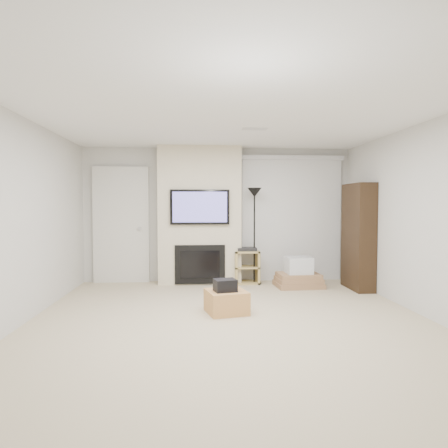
{
  "coord_description": "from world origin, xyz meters",
  "views": [
    {
      "loc": [
        -0.43,
        -4.78,
        1.43
      ],
      "look_at": [
        0.0,
        1.2,
        1.15
      ],
      "focal_mm": 32.0,
      "sensor_mm": 36.0,
      "label": 1
    }
  ],
  "objects": [
    {
      "name": "floor",
      "position": [
        0.0,
        0.0,
        0.0
      ],
      "size": [
        5.0,
        5.5,
        0.0
      ],
      "primitive_type": "cube",
      "color": "#C6B491",
      "rests_on": "ground"
    },
    {
      "name": "ceiling",
      "position": [
        0.0,
        0.0,
        2.5
      ],
      "size": [
        5.0,
        5.5,
        0.0
      ],
      "primitive_type": "cube",
      "color": "white",
      "rests_on": "wall_back"
    },
    {
      "name": "wall_back",
      "position": [
        0.0,
        2.75,
        1.25
      ],
      "size": [
        5.0,
        0.0,
        2.5
      ],
      "primitive_type": "cube",
      "rotation": [
        1.57,
        0.0,
        0.0
      ],
      "color": "silver",
      "rests_on": "ground"
    },
    {
      "name": "wall_front",
      "position": [
        0.0,
        -2.75,
        1.25
      ],
      "size": [
        5.0,
        0.0,
        2.5
      ],
      "primitive_type": "cube",
      "rotation": [
        1.57,
        0.0,
        0.0
      ],
      "color": "silver",
      "rests_on": "ground"
    },
    {
      "name": "wall_left",
      "position": [
        -2.5,
        0.0,
        1.25
      ],
      "size": [
        0.0,
        5.5,
        2.5
      ],
      "primitive_type": "cube",
      "rotation": [
        1.57,
        0.0,
        1.57
      ],
      "color": "silver",
      "rests_on": "ground"
    },
    {
      "name": "wall_right",
      "position": [
        2.5,
        0.0,
        1.25
      ],
      "size": [
        0.0,
        5.5,
        2.5
      ],
      "primitive_type": "cube",
      "rotation": [
        1.57,
        0.0,
        1.57
      ],
      "color": "silver",
      "rests_on": "ground"
    },
    {
      "name": "hvac_vent",
      "position": [
        0.4,
        0.8,
        2.5
      ],
      "size": [
        0.35,
        0.18,
        0.01
      ],
      "primitive_type": "cube",
      "color": "silver",
      "rests_on": "ceiling"
    },
    {
      "name": "ottoman",
      "position": [
        -0.02,
        0.45,
        0.15
      ],
      "size": [
        0.6,
        0.6,
        0.3
      ],
      "primitive_type": "cube",
      "rotation": [
        0.0,
        0.0,
        0.23
      ],
      "color": "tan",
      "rests_on": "floor"
    },
    {
      "name": "black_bag",
      "position": [
        -0.04,
        0.41,
        0.38
      ],
      "size": [
        0.32,
        0.28,
        0.16
      ],
      "primitive_type": "cube",
      "rotation": [
        0.0,
        0.0,
        0.23
      ],
      "color": "black",
      "rests_on": "ottoman"
    },
    {
      "name": "fireplace_wall",
      "position": [
        -0.35,
        2.54,
        1.24
      ],
      "size": [
        1.5,
        0.47,
        2.5
      ],
      "color": "beige",
      "rests_on": "floor"
    },
    {
      "name": "entry_door",
      "position": [
        -1.8,
        2.71,
        1.05
      ],
      "size": [
        1.02,
        0.11,
        2.14
      ],
      "color": "silver",
      "rests_on": "floor"
    },
    {
      "name": "vertical_blinds",
      "position": [
        1.4,
        2.7,
        1.27
      ],
      "size": [
        1.98,
        0.1,
        2.37
      ],
      "color": "silver",
      "rests_on": "floor"
    },
    {
      "name": "floor_lamp",
      "position": [
        0.64,
        2.4,
        1.38
      ],
      "size": [
        0.26,
        0.26,
        1.75
      ],
      "color": "black",
      "rests_on": "floor"
    },
    {
      "name": "av_stand",
      "position": [
        0.51,
        2.45,
        0.35
      ],
      "size": [
        0.45,
        0.38,
        0.66
      ],
      "color": "tan",
      "rests_on": "floor"
    },
    {
      "name": "box_stack",
      "position": [
        1.37,
        2.06,
        0.2
      ],
      "size": [
        0.82,
        0.64,
        0.53
      ],
      "color": "#A37852",
      "rests_on": "floor"
    },
    {
      "name": "bookshelf",
      "position": [
        2.34,
        1.82,
        0.9
      ],
      "size": [
        0.3,
        0.8,
        1.8
      ],
      "color": "black",
      "rests_on": "floor"
    }
  ]
}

